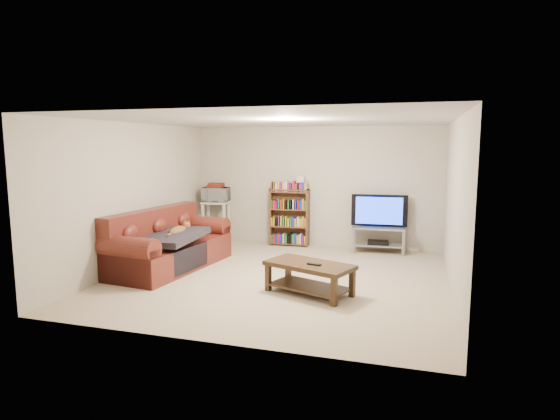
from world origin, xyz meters
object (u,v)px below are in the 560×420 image
(coffee_table, at_px, (309,272))
(bookshelf, at_px, (289,216))
(sofa, at_px, (167,248))
(tv_stand, at_px, (378,235))

(coffee_table, relative_size, bookshelf, 1.15)
(sofa, height_order, coffee_table, sofa)
(sofa, distance_m, bookshelf, 2.72)
(bookshelf, bearing_deg, coffee_table, -72.69)
(tv_stand, bearing_deg, bookshelf, 173.09)
(coffee_table, bearing_deg, tv_stand, 96.85)
(tv_stand, xyz_separation_m, bookshelf, (-1.80, 0.11, 0.27))
(coffee_table, relative_size, tv_stand, 1.32)
(sofa, height_order, tv_stand, sofa)
(bookshelf, bearing_deg, tv_stand, -6.98)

